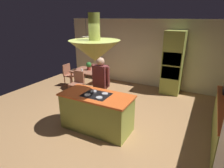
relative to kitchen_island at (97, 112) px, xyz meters
name	(u,v)px	position (x,y,z in m)	size (l,w,h in m)	color
ground	(101,124)	(0.00, 0.20, -0.46)	(8.16, 8.16, 0.00)	#AD7F51
wall_back	(146,53)	(0.00, 3.65, 0.82)	(6.80, 0.10, 2.55)	beige
kitchen_island	(97,112)	(0.00, 0.00, 0.00)	(1.72, 0.82, 0.93)	#939E42
oven_tower	(173,63)	(1.10, 3.24, 0.64)	(0.66, 0.62, 2.19)	#939E42
dining_table	(88,73)	(-1.70, 2.10, 0.20)	(1.08, 0.85, 0.76)	#A4644B
person_at_island	(101,83)	(-0.28, 0.68, 0.48)	(0.53, 0.22, 1.64)	tan
range_hood	(95,50)	(0.00, 0.00, 1.50)	(1.10, 1.10, 1.00)	#939E42
pendant_light_over_table	(86,40)	(-1.70, 2.10, 1.40)	(0.32, 0.32, 0.82)	beige
chair_facing_island	(77,82)	(-1.70, 1.45, 0.05)	(0.40, 0.40, 0.87)	#A4644B
chair_by_back_wall	(97,73)	(-1.70, 2.75, 0.05)	(0.40, 0.40, 0.87)	#A4644B
chair_at_corner	(69,74)	(-2.62, 2.10, 0.05)	(0.40, 0.40, 0.87)	#A4644B
potted_plant_on_table	(89,66)	(-1.68, 2.15, 0.47)	(0.20, 0.20, 0.30)	#99382D
cup_on_table	(82,70)	(-1.81, 1.89, 0.35)	(0.07, 0.07, 0.09)	white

